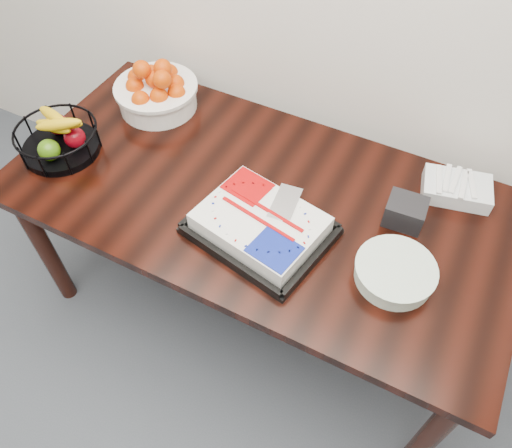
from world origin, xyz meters
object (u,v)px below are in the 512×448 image
at_px(tangerine_bowl, 156,88).
at_px(fruit_basket, 58,137).
at_px(table, 259,210).
at_px(napkin_box, 405,212).
at_px(cake_tray, 260,225).
at_px(plate_stack, 395,273).

relative_size(tangerine_bowl, fruit_basket, 1.10).
height_order(table, napkin_box, napkin_box).
height_order(table, fruit_basket, fruit_basket).
bearing_deg(table, fruit_basket, -169.24).
distance_m(cake_tray, plate_stack, 0.44).
distance_m(fruit_basket, napkin_box, 1.28).
bearing_deg(table, tangerine_bowl, 157.37).
xyz_separation_m(table, plate_stack, (0.53, -0.12, 0.12)).
bearing_deg(cake_tray, plate_stack, 3.91).
distance_m(cake_tray, fruit_basket, 0.85).
distance_m(table, cake_tray, 0.21).
distance_m(cake_tray, tangerine_bowl, 0.78).
height_order(table, tangerine_bowl, tangerine_bowl).
relative_size(table, cake_tray, 3.66).
height_order(plate_stack, napkin_box, napkin_box).
distance_m(table, fruit_basket, 0.79).
distance_m(tangerine_bowl, fruit_basket, 0.43).
relative_size(tangerine_bowl, napkin_box, 2.65).
height_order(cake_tray, tangerine_bowl, tangerine_bowl).
bearing_deg(cake_tray, napkin_box, 33.55).
xyz_separation_m(tangerine_bowl, plate_stack, (1.12, -0.37, -0.06)).
bearing_deg(tangerine_bowl, fruit_basket, -114.09).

